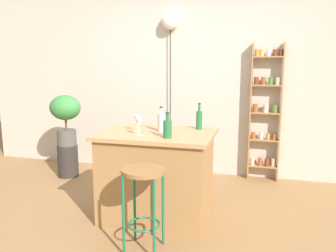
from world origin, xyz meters
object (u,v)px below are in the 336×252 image
at_px(potted_plant, 65,114).
at_px(bottle_spirits_clear, 199,119).
at_px(bottle_wine_red, 161,122).
at_px(bar_stool, 144,189).
at_px(pendant_globe_light, 170,23).
at_px(wine_glass_center, 137,120).
at_px(bottle_olive_oil, 167,128).
at_px(wine_glass_left, 139,123).
at_px(spice_shelf, 265,111).
at_px(plant_stool, 68,161).

xyz_separation_m(potted_plant, bottle_spirits_clear, (1.96, -0.68, 0.12)).
xyz_separation_m(bottle_wine_red, bottle_spirits_clear, (0.35, 0.21, 0.01)).
distance_m(bar_stool, bottle_spirits_clear, 1.06).
bearing_deg(pendant_globe_light, bar_stool, -80.86).
relative_size(bottle_wine_red, pendant_globe_light, 0.11).
distance_m(bottle_spirits_clear, wine_glass_center, 0.64).
distance_m(bar_stool, bottle_olive_oil, 0.62).
bearing_deg(bottle_wine_red, potted_plant, 151.15).
bearing_deg(wine_glass_center, bottle_wine_red, 14.74).
relative_size(bar_stool, bottle_olive_oil, 3.03).
height_order(wine_glass_left, pendant_globe_light, pendant_globe_light).
bearing_deg(bar_stool, spice_shelf, 66.23).
height_order(bottle_wine_red, wine_glass_left, bottle_wine_red).
distance_m(spice_shelf, potted_plant, 2.68).
bearing_deg(pendant_globe_light, wine_glass_center, -87.43).
bearing_deg(wine_glass_center, wine_glass_left, -64.36).
bearing_deg(plant_stool, wine_glass_left, -37.44).
height_order(bar_stool, pendant_globe_light, pendant_globe_light).
bearing_deg(bottle_spirits_clear, wine_glass_left, -137.98).
bearing_deg(plant_stool, potted_plant, 0.00).
xyz_separation_m(bottle_olive_oil, bottle_spirits_clear, (0.21, 0.48, 0.01)).
xyz_separation_m(plant_stool, wine_glass_left, (1.47, -1.12, 0.79)).
bearing_deg(pendant_globe_light, plant_stool, -155.55).
bearing_deg(wine_glass_left, wine_glass_center, 115.64).
bearing_deg(bottle_spirits_clear, spice_shelf, 62.24).
distance_m(bottle_olive_oil, wine_glass_left, 0.29).
height_order(bottle_olive_oil, wine_glass_center, bottle_olive_oil).
bearing_deg(bottle_olive_oil, bar_stool, -101.67).
xyz_separation_m(wine_glass_left, pendant_globe_light, (-0.15, 1.72, 1.08)).
relative_size(spice_shelf, wine_glass_center, 11.11).
bearing_deg(bottle_spirits_clear, bar_stool, -107.90).
xyz_separation_m(bar_stool, bottle_spirits_clear, (0.30, 0.91, 0.46)).
height_order(plant_stool, bottle_wine_red, bottle_wine_red).
bearing_deg(potted_plant, wine_glass_center, -34.49).
distance_m(potted_plant, bottle_wine_red, 1.85).
bearing_deg(bottle_wine_red, bottle_spirits_clear, 31.71).
height_order(spice_shelf, plant_stool, spice_shelf).
relative_size(spice_shelf, bottle_wine_red, 7.24).
distance_m(plant_stool, bottle_olive_oil, 2.24).
height_order(bottle_olive_oil, pendant_globe_light, pendant_globe_light).
bearing_deg(bar_stool, bottle_spirits_clear, 72.10).
relative_size(wine_glass_left, wine_glass_center, 1.00).
relative_size(bottle_olive_oil, pendant_globe_light, 0.11).
distance_m(plant_stool, wine_glass_left, 2.01).
distance_m(wine_glass_center, pendant_globe_light, 1.89).
relative_size(bar_stool, potted_plant, 1.04).
distance_m(plant_stool, pendant_globe_light, 2.37).
relative_size(potted_plant, wine_glass_center, 4.22).
bearing_deg(spice_shelf, plant_stool, -167.60).
relative_size(bottle_olive_oil, bottle_spirits_clear, 0.87).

